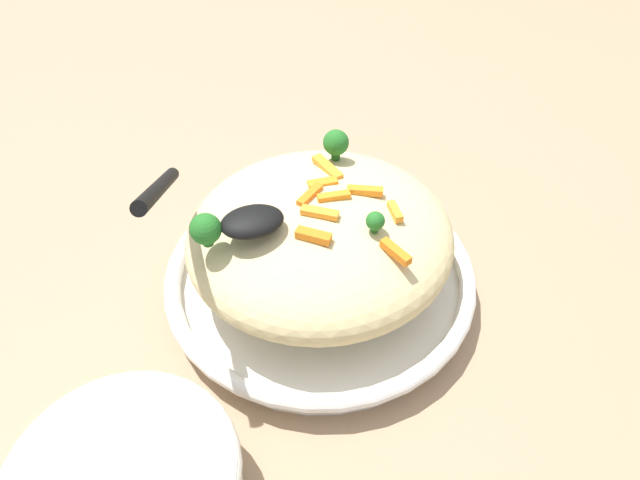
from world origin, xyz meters
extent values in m
plane|color=#9E7F60|center=(0.00, 0.00, 0.00)|extent=(2.40, 2.40, 0.00)
cylinder|color=white|center=(0.00, 0.00, 0.01)|extent=(0.29, 0.29, 0.02)
torus|color=white|center=(0.00, 0.00, 0.03)|extent=(0.32, 0.32, 0.02)
torus|color=black|center=(0.00, 0.00, 0.03)|extent=(0.31, 0.31, 0.00)
ellipsoid|color=#DBC689|center=(0.00, 0.00, 0.08)|extent=(0.26, 0.25, 0.09)
cube|color=orange|center=(0.01, -0.01, 0.13)|extent=(0.03, 0.03, 0.01)
cube|color=orange|center=(-0.06, 0.03, 0.12)|extent=(0.01, 0.02, 0.01)
cube|color=orange|center=(-0.04, 0.08, 0.12)|extent=(0.02, 0.03, 0.01)
cube|color=orange|center=(-0.04, 0.00, 0.13)|extent=(0.03, 0.02, 0.01)
cube|color=orange|center=(0.02, 0.04, 0.13)|extent=(0.03, 0.03, 0.01)
cube|color=orange|center=(-0.01, 0.00, 0.13)|extent=(0.03, 0.01, 0.01)
cube|color=orange|center=(-0.01, -0.02, 0.13)|extent=(0.03, 0.01, 0.01)
cube|color=orange|center=(-0.02, -0.05, 0.13)|extent=(0.02, 0.04, 0.01)
cube|color=orange|center=(0.01, 0.02, 0.13)|extent=(0.03, 0.03, 0.01)
cylinder|color=#205B1C|center=(-0.04, -0.07, 0.12)|extent=(0.01, 0.01, 0.01)
sphere|color=#236B23|center=(-0.04, -0.07, 0.14)|extent=(0.03, 0.03, 0.03)
cylinder|color=#205B1C|center=(-0.03, 0.05, 0.12)|extent=(0.01, 0.01, 0.01)
sphere|color=#236B23|center=(-0.03, 0.05, 0.13)|extent=(0.02, 0.02, 0.02)
cylinder|color=#205B1C|center=(0.11, 0.02, 0.12)|extent=(0.01, 0.01, 0.01)
sphere|color=#236B23|center=(0.11, 0.02, 0.14)|extent=(0.03, 0.03, 0.03)
ellipsoid|color=black|center=(0.07, 0.02, 0.14)|extent=(0.06, 0.04, 0.02)
cylinder|color=black|center=(0.14, 0.00, 0.18)|extent=(0.04, 0.15, 0.09)
torus|color=beige|center=(0.21, 0.17, 0.06)|extent=(0.18, 0.18, 0.01)
camera|label=1|loc=(0.13, 0.39, 0.48)|focal=33.11mm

